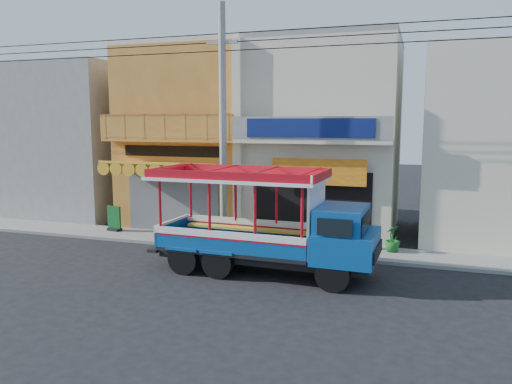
# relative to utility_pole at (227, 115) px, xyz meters

# --- Properties ---
(ground) EXTENTS (90.00, 90.00, 0.00)m
(ground) POSITION_rel_utility_pole_xyz_m (0.85, -3.30, -5.03)
(ground) COLOR black
(ground) RESTS_ON ground
(sidewalk) EXTENTS (30.00, 2.00, 0.12)m
(sidewalk) POSITION_rel_utility_pole_xyz_m (0.85, 0.70, -4.97)
(sidewalk) COLOR slate
(sidewalk) RESTS_ON ground
(shophouse_left) EXTENTS (6.00, 7.50, 8.24)m
(shophouse_left) POSITION_rel_utility_pole_xyz_m (-3.15, 4.66, -0.92)
(shophouse_left) COLOR #B17027
(shophouse_left) RESTS_ON ground
(shophouse_right) EXTENTS (6.00, 6.75, 8.24)m
(shophouse_right) POSITION_rel_utility_pole_xyz_m (2.85, 4.66, -0.93)
(shophouse_right) COLOR beige
(shophouse_right) RESTS_ON ground
(party_pilaster) EXTENTS (0.35, 0.30, 8.00)m
(party_pilaster) POSITION_rel_utility_pole_xyz_m (-0.15, 1.55, -1.03)
(party_pilaster) COLOR beige
(party_pilaster) RESTS_ON ground
(filler_building_left) EXTENTS (6.00, 6.00, 7.60)m
(filler_building_left) POSITION_rel_utility_pole_xyz_m (-10.15, 4.70, -1.23)
(filler_building_left) COLOR gray
(filler_building_left) RESTS_ON ground
(filler_building_right) EXTENTS (6.00, 6.00, 7.60)m
(filler_building_right) POSITION_rel_utility_pole_xyz_m (9.85, 4.70, -1.23)
(filler_building_right) COLOR beige
(filler_building_right) RESTS_ON ground
(utility_pole) EXTENTS (28.00, 0.26, 9.00)m
(utility_pole) POSITION_rel_utility_pole_xyz_m (0.00, 0.00, 0.00)
(utility_pole) COLOR gray
(utility_pole) RESTS_ON ground
(songthaew_truck) EXTENTS (7.19, 2.60, 3.32)m
(songthaew_truck) POSITION_rel_utility_pole_xyz_m (2.73, -2.53, -3.43)
(songthaew_truck) COLOR black
(songthaew_truck) RESTS_ON ground
(green_sign) EXTENTS (0.70, 0.42, 1.07)m
(green_sign) POSITION_rel_utility_pole_xyz_m (-5.62, 0.95, -4.46)
(green_sign) COLOR black
(green_sign) RESTS_ON sidewalk
(potted_plant_a) EXTENTS (1.12, 1.07, 0.96)m
(potted_plant_a) POSITION_rel_utility_pole_xyz_m (1.72, 0.81, -4.43)
(potted_plant_a) COLOR #1B5F21
(potted_plant_a) RESTS_ON sidewalk
(potted_plant_b) EXTENTS (0.64, 0.62, 0.91)m
(potted_plant_b) POSITION_rel_utility_pole_xyz_m (2.88, 0.88, -4.46)
(potted_plant_b) COLOR #1B5F21
(potted_plant_b) RESTS_ON sidewalk
(potted_plant_c) EXTENTS (0.73, 0.73, 0.97)m
(potted_plant_c) POSITION_rel_utility_pole_xyz_m (5.97, 1.10, -4.43)
(potted_plant_c) COLOR #1B5F21
(potted_plant_c) RESTS_ON sidewalk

